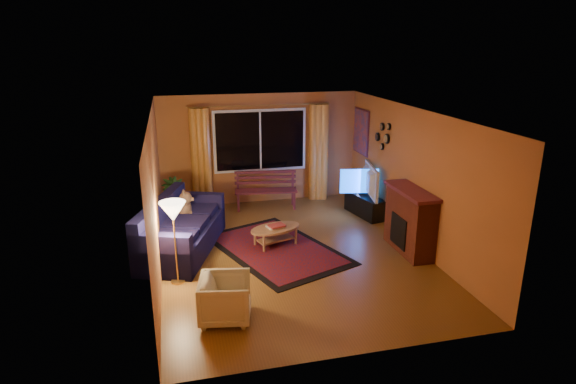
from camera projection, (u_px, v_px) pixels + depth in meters
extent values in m
cube|color=brown|center=(292.00, 254.00, 8.57)|extent=(4.50, 6.00, 0.02)
cube|color=white|center=(292.00, 112.00, 7.81)|extent=(4.50, 6.00, 0.02)
cube|color=#BF7037|center=(260.00, 149.00, 10.98)|extent=(4.50, 0.02, 2.50)
cube|color=#BF7037|center=(155.00, 196.00, 7.68)|extent=(0.02, 6.00, 2.50)
cube|color=#BF7037|center=(413.00, 177.00, 8.70)|extent=(0.02, 6.00, 2.50)
cube|color=black|center=(260.00, 141.00, 10.86)|extent=(2.00, 0.02, 1.30)
cylinder|color=#BF8C3F|center=(260.00, 105.00, 10.57)|extent=(3.20, 0.03, 0.03)
cylinder|color=orange|center=(201.00, 159.00, 10.59)|extent=(0.36, 0.36, 2.24)
cylinder|color=orange|center=(318.00, 152.00, 11.20)|extent=(0.36, 0.36, 2.24)
cube|color=#561D26|center=(266.00, 200.00, 10.78)|extent=(1.42, 0.59, 0.41)
imported|color=#235B1E|center=(174.00, 199.00, 10.11)|extent=(0.59, 0.59, 0.88)
cube|color=#14113A|center=(182.00, 226.00, 8.54)|extent=(1.71, 2.51, 0.94)
imported|color=beige|center=(225.00, 297.00, 6.44)|extent=(0.73, 0.77, 0.68)
cylinder|color=#BF8C3F|center=(175.00, 244.00, 7.35)|extent=(0.22, 0.22, 1.31)
cube|color=#800C02|center=(276.00, 249.00, 8.72)|extent=(2.56, 3.13, 0.02)
cylinder|color=#A9784F|center=(275.00, 236.00, 8.84)|extent=(1.21, 1.21, 0.35)
cube|color=black|center=(365.00, 205.00, 10.36)|extent=(0.57, 1.12, 0.45)
imported|color=black|center=(366.00, 181.00, 10.19)|extent=(0.36, 1.15, 0.66)
cube|color=maroon|center=(410.00, 222.00, 8.49)|extent=(0.40, 1.20, 1.10)
cube|color=#DE4711|center=(361.00, 132.00, 10.84)|extent=(0.04, 0.76, 0.96)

